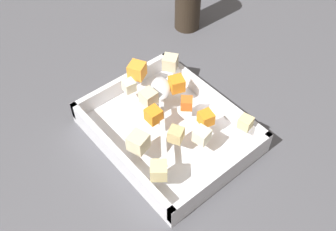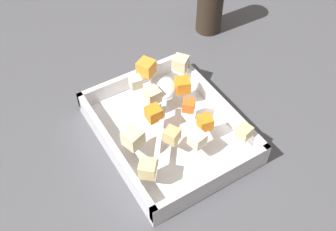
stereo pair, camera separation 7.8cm
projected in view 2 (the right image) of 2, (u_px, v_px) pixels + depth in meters
name	position (u px, v px, depth m)	size (l,w,h in m)	color
ground_plane	(174.00, 133.00, 0.83)	(4.00, 4.00, 0.00)	#4C4C51
baking_dish	(168.00, 131.00, 0.82)	(0.33, 0.26, 0.05)	silver
carrot_chunk_far_right	(183.00, 85.00, 0.83)	(0.03, 0.03, 0.03)	orange
carrot_chunk_back_center	(189.00, 106.00, 0.80)	(0.02, 0.02, 0.02)	orange
carrot_chunk_heap_side	(154.00, 113.00, 0.78)	(0.03, 0.03, 0.03)	orange
carrot_chunk_heap_top	(205.00, 122.00, 0.76)	(0.03, 0.03, 0.03)	orange
carrot_chunk_front_center	(146.00, 68.00, 0.86)	(0.03, 0.03, 0.03)	orange
potato_chunk_corner_ne	(181.00, 63.00, 0.88)	(0.03, 0.03, 0.03)	beige
potato_chunk_near_left	(196.00, 140.00, 0.73)	(0.03, 0.03, 0.03)	beige
potato_chunk_center	(147.00, 169.00, 0.69)	(0.03, 0.03, 0.03)	#E0CC89
potato_chunk_corner_nw	(172.00, 135.00, 0.74)	(0.03, 0.03, 0.03)	tan
potato_chunk_near_right	(152.00, 95.00, 0.81)	(0.03, 0.03, 0.03)	beige
potato_chunk_far_left	(244.00, 132.00, 0.75)	(0.02, 0.02, 0.02)	#E0CC89
potato_chunk_under_handle	(133.00, 138.00, 0.73)	(0.03, 0.03, 0.03)	beige
potato_chunk_corner_se	(136.00, 82.00, 0.84)	(0.02, 0.02, 0.02)	beige
serving_spoon	(165.00, 93.00, 0.82)	(0.20, 0.16, 0.02)	silver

